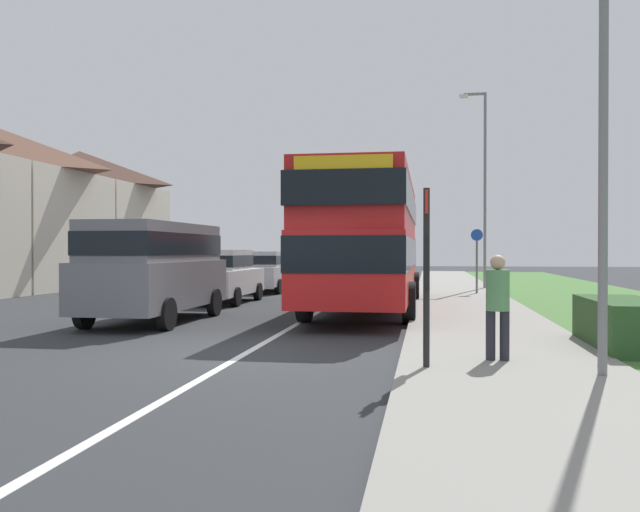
# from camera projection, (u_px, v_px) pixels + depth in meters

# --- Properties ---
(ground_plane) EXTENTS (120.00, 120.00, 0.00)m
(ground_plane) POSITION_uv_depth(u_px,v_px,m) (248.00, 352.00, 11.09)
(ground_plane) COLOR #2D3033
(lane_marking_centre) EXTENTS (0.14, 60.00, 0.01)m
(lane_marking_centre) POSITION_uv_depth(u_px,v_px,m) (322.00, 310.00, 18.99)
(lane_marking_centre) COLOR silver
(lane_marking_centre) RESTS_ON ground_plane
(pavement_near_side) EXTENTS (3.20, 68.00, 0.12)m
(pavement_near_side) POSITION_uv_depth(u_px,v_px,m) (475.00, 317.00, 16.33)
(pavement_near_side) COLOR gray
(pavement_near_side) RESTS_ON ground_plane
(roadside_hedge) EXTENTS (1.10, 2.74, 0.90)m
(roadside_hedge) POSITION_uv_depth(u_px,v_px,m) (624.00, 326.00, 11.05)
(roadside_hedge) COLOR #2D5128
(roadside_hedge) RESTS_ON ground_plane
(double_decker_bus) EXTENTS (2.80, 11.34, 3.70)m
(double_decker_bus) POSITION_uv_depth(u_px,v_px,m) (368.00, 236.00, 18.62)
(double_decker_bus) COLOR red
(double_decker_bus) RESTS_ON ground_plane
(parked_van_grey) EXTENTS (2.11, 5.12, 2.38)m
(parked_van_grey) POSITION_uv_depth(u_px,v_px,m) (155.00, 264.00, 15.77)
(parked_van_grey) COLOR slate
(parked_van_grey) RESTS_ON ground_plane
(parked_car_white) EXTENTS (1.96, 4.26, 1.74)m
(parked_car_white) POSITION_uv_depth(u_px,v_px,m) (221.00, 274.00, 21.40)
(parked_car_white) COLOR silver
(parked_car_white) RESTS_ON ground_plane
(parked_car_silver) EXTENTS (1.87, 4.41, 1.68)m
(parked_car_silver) POSITION_uv_depth(u_px,v_px,m) (266.00, 270.00, 27.01)
(parked_car_silver) COLOR #B7B7BC
(parked_car_silver) RESTS_ON ground_plane
(parked_car_red) EXTENTS (1.94, 4.41, 1.55)m
(parked_car_red) POSITION_uv_depth(u_px,v_px,m) (292.00, 267.00, 32.73)
(parked_car_red) COLOR #B21E1E
(parked_car_red) RESTS_ON ground_plane
(pedestrian_at_stop) EXTENTS (0.34, 0.34, 1.67)m
(pedestrian_at_stop) POSITION_uv_depth(u_px,v_px,m) (498.00, 302.00, 9.60)
(pedestrian_at_stop) COLOR #23232D
(pedestrian_at_stop) RESTS_ON ground_plane
(bus_stop_sign) EXTENTS (0.09, 0.52, 2.60)m
(bus_stop_sign) POSITION_uv_depth(u_px,v_px,m) (426.00, 265.00, 9.05)
(bus_stop_sign) COLOR black
(bus_stop_sign) RESTS_ON ground_plane
(cycle_route_sign) EXTENTS (0.44, 0.08, 2.52)m
(cycle_route_sign) POSITION_uv_depth(u_px,v_px,m) (477.00, 258.00, 24.46)
(cycle_route_sign) COLOR slate
(cycle_route_sign) RESTS_ON ground_plane
(street_lamp_near) EXTENTS (1.14, 0.20, 6.78)m
(street_lamp_near) POSITION_uv_depth(u_px,v_px,m) (594.00, 81.00, 8.46)
(street_lamp_near) COLOR slate
(street_lamp_near) RESTS_ON ground_plane
(street_lamp_mid) EXTENTS (1.14, 0.20, 8.46)m
(street_lamp_mid) POSITION_uv_depth(u_px,v_px,m) (483.00, 179.00, 27.92)
(street_lamp_mid) COLOR slate
(street_lamp_mid) RESTS_ON ground_plane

